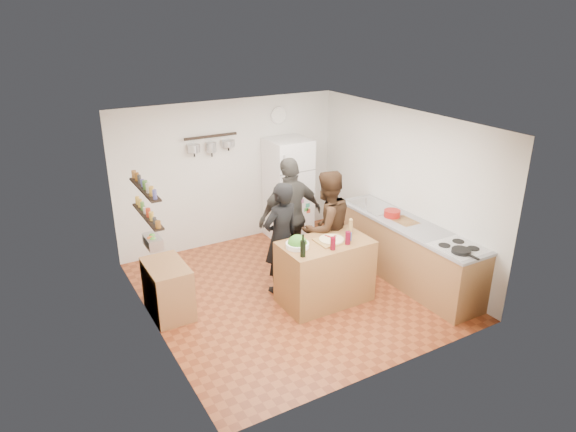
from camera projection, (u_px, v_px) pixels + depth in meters
room_shell at (278, 203)px, 7.42m from camera, size 4.20×4.20×4.20m
prep_island at (325, 272)px, 7.16m from camera, size 1.25×0.72×0.91m
pizza_board at (331, 241)px, 7.00m from camera, size 0.42×0.34×0.02m
pizza at (331, 239)px, 7.00m from camera, size 0.34×0.34×0.02m
salad_bowl at (297, 245)px, 6.82m from camera, size 0.31×0.31×0.06m
wine_bottle at (303, 249)px, 6.54m from camera, size 0.07×0.07×0.22m
wine_glass_near at (333, 243)px, 6.74m from camera, size 0.07×0.07×0.17m
wine_glass_far at (348, 238)px, 6.89m from camera, size 0.07×0.07×0.18m
pepper_mill at (351, 228)px, 7.20m from camera, size 0.06×0.06×0.19m
salt_canister at (349, 237)px, 7.01m from camera, size 0.07×0.07×0.12m
person_left at (281, 238)px, 7.30m from camera, size 0.67×0.50×1.66m
person_center at (326, 228)px, 7.54m from camera, size 0.91×0.74×1.74m
person_back at (291, 216)px, 7.83m from camera, size 1.09×0.48×1.84m
counter_run at (407, 252)px, 7.75m from camera, size 0.63×2.63×0.90m
stove_top at (459, 248)px, 6.81m from camera, size 0.60×0.62×0.02m
skillet at (461, 251)px, 6.65m from camera, size 0.25×0.25×0.05m
sink at (373, 206)px, 8.26m from camera, size 0.50×0.80×0.03m
cutting_board at (404, 221)px, 7.67m from camera, size 0.30×0.40×0.02m
red_bowl at (392, 213)px, 7.80m from camera, size 0.25×0.25×0.10m
fridge at (288, 189)px, 9.09m from camera, size 0.70×0.68×1.80m
wall_clock at (279, 115)px, 8.88m from camera, size 0.30×0.03×0.30m
spice_shelf_lower at (148, 216)px, 6.28m from camera, size 0.12×1.00×0.02m
spice_shelf_upper at (145, 189)px, 6.15m from camera, size 0.12×1.00×0.02m
produce_basket at (153, 242)px, 6.43m from camera, size 0.18×0.35×0.14m
side_table at (168, 289)px, 6.88m from camera, size 0.50×0.80×0.73m
pot_rack at (211, 136)px, 8.29m from camera, size 0.90×0.04×0.04m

